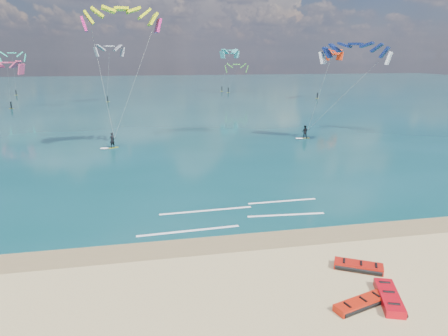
{
  "coord_description": "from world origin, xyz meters",
  "views": [
    {
      "loc": [
        -3.62,
        -17.61,
        10.49
      ],
      "look_at": [
        1.38,
        8.0,
        3.09
      ],
      "focal_mm": 32.0,
      "sensor_mm": 36.0,
      "label": 1
    }
  ],
  "objects_px": {
    "packed_kite_left": "(360,306)",
    "packed_kite_mid": "(358,269)",
    "packed_kite_right": "(389,301)",
    "kitesurfer_far": "(331,86)",
    "kitesurfer_main": "(116,72)"
  },
  "relations": [
    {
      "from": "packed_kite_left",
      "to": "kitesurfer_main",
      "type": "xyz_separation_m",
      "value": [
        -11.56,
        31.4,
        8.75
      ]
    },
    {
      "from": "packed_kite_mid",
      "to": "kitesurfer_main",
      "type": "relative_size",
      "value": 0.16
    },
    {
      "from": "packed_kite_mid",
      "to": "packed_kite_left",
      "type": "bearing_deg",
      "value": -88.13
    },
    {
      "from": "packed_kite_mid",
      "to": "packed_kite_right",
      "type": "xyz_separation_m",
      "value": [
        -0.06,
        -2.75,
        0.0
      ]
    },
    {
      "from": "kitesurfer_main",
      "to": "packed_kite_left",
      "type": "bearing_deg",
      "value": -99.2
    },
    {
      "from": "packed_kite_right",
      "to": "kitesurfer_main",
      "type": "distance_m",
      "value": 34.98
    },
    {
      "from": "packed_kite_left",
      "to": "packed_kite_mid",
      "type": "distance_m",
      "value": 3.23
    },
    {
      "from": "packed_kite_left",
      "to": "packed_kite_right",
      "type": "height_order",
      "value": "packed_kite_right"
    },
    {
      "from": "packed_kite_left",
      "to": "kitesurfer_far",
      "type": "relative_size",
      "value": 0.21
    },
    {
      "from": "packed_kite_mid",
      "to": "kitesurfer_main",
      "type": "xyz_separation_m",
      "value": [
        -13.05,
        28.53,
        8.75
      ]
    },
    {
      "from": "packed_kite_mid",
      "to": "kitesurfer_main",
      "type": "distance_m",
      "value": 32.57
    },
    {
      "from": "packed_kite_left",
      "to": "kitesurfer_main",
      "type": "distance_m",
      "value": 34.59
    },
    {
      "from": "packed_kite_mid",
      "to": "packed_kite_right",
      "type": "height_order",
      "value": "packed_kite_right"
    },
    {
      "from": "packed_kite_left",
      "to": "kitesurfer_far",
      "type": "height_order",
      "value": "kitesurfer_far"
    },
    {
      "from": "kitesurfer_far",
      "to": "packed_kite_mid",
      "type": "bearing_deg",
      "value": -110.09
    }
  ]
}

